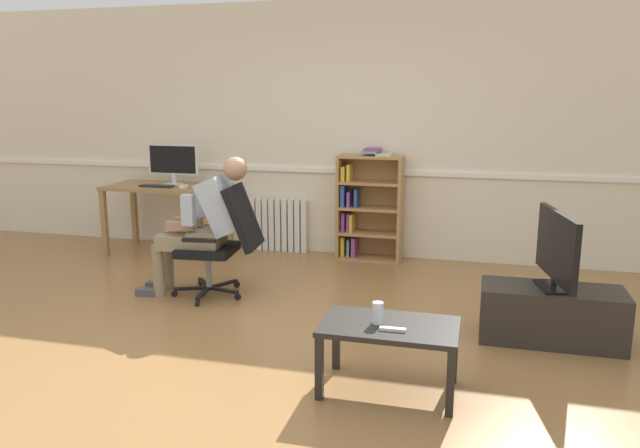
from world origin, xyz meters
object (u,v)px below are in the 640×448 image
(keyboard, at_px, (157,186))
(coffee_table, at_px, (389,333))
(imac_monitor, at_px, (173,161))
(bookshelf, at_px, (366,207))
(computer_mouse, at_px, (184,186))
(drinking_glass, at_px, (378,313))
(person_seated, at_px, (204,222))
(computer_desk, at_px, (167,194))
(tv_stand, at_px, (551,315))
(spare_remote, at_px, (393,329))
(office_chair, at_px, (224,237))
(radiator, at_px, (275,225))
(tv_screen, at_px, (557,249))

(keyboard, bearing_deg, coffee_table, -40.56)
(imac_monitor, distance_m, bookshelf, 2.18)
(coffee_table, bearing_deg, imac_monitor, 136.14)
(keyboard, distance_m, computer_mouse, 0.31)
(bookshelf, distance_m, drinking_glass, 2.98)
(keyboard, distance_m, person_seated, 1.57)
(computer_desk, bearing_deg, computer_mouse, -23.76)
(bookshelf, relative_size, tv_stand, 1.22)
(spare_remote, bearing_deg, computer_mouse, 43.82)
(bookshelf, height_order, spare_remote, bookshelf)
(computer_desk, relative_size, coffee_table, 1.63)
(computer_desk, distance_m, computer_mouse, 0.32)
(keyboard, relative_size, person_seated, 0.30)
(computer_mouse, distance_m, person_seated, 1.39)
(computer_desk, bearing_deg, drinking_glass, -43.26)
(person_seated, xyz_separation_m, drinking_glass, (1.74, -1.36, -0.17))
(computer_mouse, relative_size, office_chair, 0.10)
(keyboard, bearing_deg, tv_stand, -20.31)
(computer_desk, bearing_deg, spare_remote, -43.23)
(computer_desk, height_order, person_seated, person_seated)
(imac_monitor, height_order, drinking_glass, imac_monitor)
(computer_desk, xyz_separation_m, radiator, (1.12, 0.39, -0.36))
(tv_stand, bearing_deg, computer_mouse, 157.82)
(computer_desk, xyz_separation_m, spare_remote, (2.89, -2.72, -0.23))
(coffee_table, distance_m, spare_remote, 0.12)
(coffee_table, bearing_deg, keyboard, 139.44)
(tv_screen, bearing_deg, tv_stand, 90.00)
(imac_monitor, bearing_deg, person_seated, -53.62)
(tv_stand, height_order, tv_screen, tv_screen)
(imac_monitor, distance_m, keyboard, 0.34)
(person_seated, relative_size, tv_screen, 1.53)
(person_seated, bearing_deg, office_chair, 90.00)
(bookshelf, bearing_deg, computer_mouse, -167.74)
(radiator, xyz_separation_m, drinking_glass, (1.67, -3.01, 0.18))
(keyboard, height_order, office_chair, office_chair)
(imac_monitor, bearing_deg, office_chair, -48.69)
(office_chair, relative_size, tv_screen, 1.23)
(computer_desk, distance_m, tv_screen, 4.17)
(imac_monitor, xyz_separation_m, tv_stand, (3.81, -1.66, -0.82))
(imac_monitor, height_order, spare_remote, imac_monitor)
(office_chair, distance_m, person_seated, 0.22)
(computer_mouse, bearing_deg, computer_desk, 156.24)
(computer_desk, distance_m, radiator, 1.24)
(bookshelf, bearing_deg, imac_monitor, -174.19)
(office_chair, bearing_deg, drinking_glass, 43.11)
(radiator, height_order, spare_remote, radiator)
(computer_mouse, distance_m, office_chair, 1.50)
(radiator, distance_m, office_chair, 1.66)
(coffee_table, height_order, drinking_glass, drinking_glass)
(office_chair, distance_m, tv_screen, 2.67)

